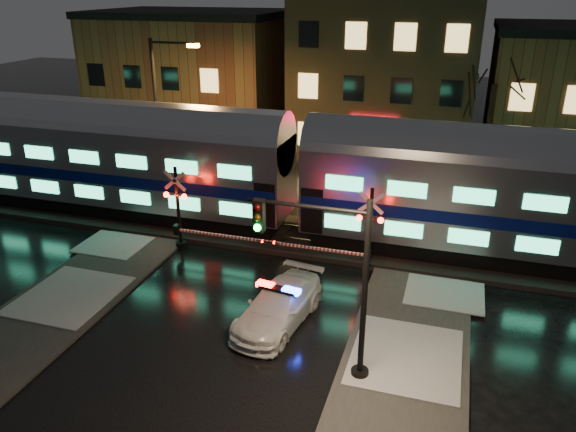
% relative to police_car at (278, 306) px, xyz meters
% --- Properties ---
extents(ground, '(120.00, 120.00, 0.00)m').
position_rel_police_car_xyz_m(ground, '(-1.83, 2.19, -0.69)').
color(ground, black).
rests_on(ground, ground).
extents(ballast, '(90.00, 4.20, 0.24)m').
position_rel_police_car_xyz_m(ballast, '(-1.83, 7.19, -0.57)').
color(ballast, black).
rests_on(ballast, ground).
extents(sidewalk_left, '(4.00, 20.00, 0.12)m').
position_rel_police_car_xyz_m(sidewalk_left, '(-8.33, -3.81, -0.63)').
color(sidewalk_left, '#2D2D2D').
rests_on(sidewalk_left, ground).
extents(sidewalk_right, '(4.00, 20.00, 0.12)m').
position_rel_police_car_xyz_m(sidewalk_right, '(4.67, -3.81, -0.63)').
color(sidewalk_right, '#2D2D2D').
rests_on(sidewalk_right, ground).
extents(building_left, '(14.00, 10.00, 9.00)m').
position_rel_police_car_xyz_m(building_left, '(-14.83, 24.19, 3.81)').
color(building_left, brown).
rests_on(building_left, ground).
extents(building_mid, '(12.00, 11.00, 11.50)m').
position_rel_police_car_xyz_m(building_mid, '(0.17, 24.69, 5.06)').
color(building_mid, brown).
rests_on(building_mid, ground).
extents(train, '(51.00, 3.12, 5.92)m').
position_rel_police_car_xyz_m(train, '(-1.41, 7.18, 2.69)').
color(train, black).
rests_on(train, ballast).
extents(police_car, '(2.59, 4.97, 1.53)m').
position_rel_police_car_xyz_m(police_car, '(0.00, 0.00, 0.00)').
color(police_car, silver).
rests_on(police_car, ground).
extents(crossing_signal_right, '(5.47, 0.64, 3.87)m').
position_rel_police_car_xyz_m(crossing_signal_right, '(2.09, 4.49, 0.90)').
color(crossing_signal_right, black).
rests_on(crossing_signal_right, ground).
extents(crossing_signal_left, '(5.55, 0.65, 3.93)m').
position_rel_police_car_xyz_m(crossing_signal_left, '(-5.91, 4.49, 0.93)').
color(crossing_signal_left, black).
rests_on(crossing_signal_left, ground).
extents(traffic_light, '(3.86, 0.70, 5.96)m').
position_rel_police_car_xyz_m(traffic_light, '(2.45, -2.20, 2.48)').
color(traffic_light, black).
rests_on(traffic_light, ground).
extents(streetlight, '(2.91, 0.30, 8.70)m').
position_rel_police_car_xyz_m(streetlight, '(-10.51, 11.19, 4.32)').
color(streetlight, black).
rests_on(streetlight, ground).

